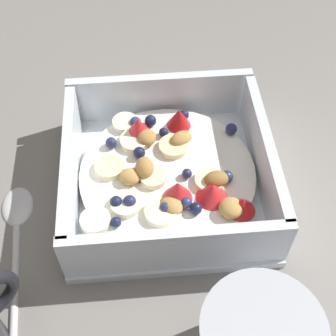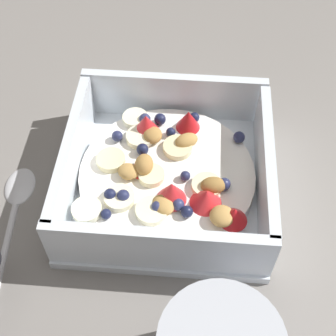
% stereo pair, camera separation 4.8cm
% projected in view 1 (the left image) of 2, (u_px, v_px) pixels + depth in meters
% --- Properties ---
extents(ground_plane, '(2.40, 2.40, 0.00)m').
position_uv_depth(ground_plane, '(168.00, 188.00, 0.50)').
color(ground_plane, gray).
extents(fruit_bowl, '(0.20, 0.20, 0.07)m').
position_uv_depth(fruit_bowl, '(168.00, 173.00, 0.48)').
color(fruit_bowl, white).
rests_on(fruit_bowl, ground).
extents(spoon, '(0.04, 0.17, 0.01)m').
position_uv_depth(spoon, '(16.00, 227.00, 0.47)').
color(spoon, silver).
rests_on(spoon, ground).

